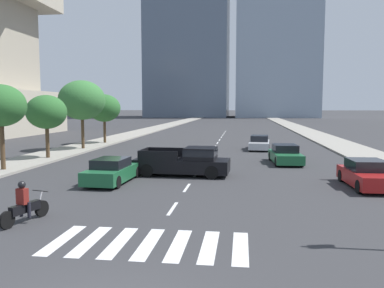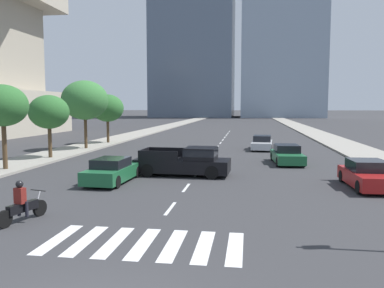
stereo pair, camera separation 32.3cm
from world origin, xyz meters
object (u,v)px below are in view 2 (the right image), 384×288
object	(u,v)px
sedan_green_2	(113,171)
street_tree_fourth	(107,108)
pickup_truck	(187,162)
street_tree_third	(85,100)
sedan_green_1	(287,155)
sedan_red_3	(368,175)
street_tree_second	(49,112)
street_tree_nearest	(3,106)
sedan_silver_0	(262,143)
motorcycle_lead	(22,206)

from	to	relation	value
sedan_green_2	street_tree_fourth	distance (m)	22.17
pickup_truck	street_tree_third	bearing A→B (deg)	136.45
sedan_green_1	sedan_red_3	xyz separation A→B (m)	(3.17, -7.94, 0.02)
street_tree_fourth	pickup_truck	bearing A→B (deg)	-57.27
sedan_red_3	street_tree_second	distance (m)	22.48
sedan_green_1	street_tree_third	xyz separation A→B (m)	(-17.77, 6.31, 4.00)
pickup_truck	street_tree_nearest	world-z (taller)	street_tree_nearest
pickup_truck	street_tree_third	world-z (taller)	street_tree_third
street_tree_third	sedan_silver_0	bearing A→B (deg)	8.43
sedan_green_1	street_tree_nearest	size ratio (longest dim) A/B	0.86
sedan_green_2	sedan_red_3	xyz separation A→B (m)	(13.07, 0.41, 0.02)
pickup_truck	street_tree_second	distance (m)	13.02
sedan_silver_0	street_tree_nearest	size ratio (longest dim) A/B	0.89
motorcycle_lead	sedan_silver_0	xyz separation A→B (m)	(9.10, 24.44, 0.02)
pickup_truck	sedan_silver_0	bearing A→B (deg)	74.48
sedan_silver_0	sedan_green_1	size ratio (longest dim) A/B	1.03
sedan_red_3	street_tree_fourth	xyz separation A→B (m)	(-20.94, 20.06, 3.22)
motorcycle_lead	street_tree_second	world-z (taller)	street_tree_second
sedan_red_3	street_tree_second	world-z (taller)	street_tree_second
motorcycle_lead	pickup_truck	distance (m)	10.83
sedan_green_2	street_tree_second	bearing A→B (deg)	46.90
sedan_green_1	street_tree_nearest	bearing A→B (deg)	-75.35
sedan_green_1	sedan_green_2	bearing A→B (deg)	-53.65
sedan_green_1	sedan_red_3	distance (m)	8.55
pickup_truck	sedan_green_1	size ratio (longest dim) A/B	1.23
sedan_green_2	street_tree_second	world-z (taller)	street_tree_second
sedan_green_2	street_tree_third	world-z (taller)	street_tree_third
motorcycle_lead	sedan_red_3	world-z (taller)	motorcycle_lead
street_tree_second	street_tree_fourth	bearing A→B (deg)	90.00
motorcycle_lead	sedan_silver_0	bearing A→B (deg)	-6.00
motorcycle_lead	sedan_green_1	world-z (taller)	motorcycle_lead
sedan_green_1	sedan_red_3	world-z (taller)	sedan_red_3
motorcycle_lead	sedan_silver_0	distance (m)	26.08
sedan_green_1	street_tree_fourth	size ratio (longest dim) A/B	0.88
street_tree_third	street_tree_fourth	xyz separation A→B (m)	(-0.00, 5.81, -0.76)
pickup_truck	street_tree_fourth	xyz separation A→B (m)	(-11.50, 17.89, 3.03)
sedan_green_1	street_tree_second	world-z (taller)	street_tree_second
sedan_green_1	motorcycle_lead	bearing A→B (deg)	-37.67
pickup_truck	street_tree_second	size ratio (longest dim) A/B	1.18
sedan_green_2	street_tree_fourth	xyz separation A→B (m)	(-7.86, 20.47, 3.24)
motorcycle_lead	sedan_green_2	world-z (taller)	motorcycle_lead
street_tree_nearest	street_tree_fourth	bearing A→B (deg)	90.00
street_tree_nearest	sedan_green_1	bearing A→B (deg)	18.43
pickup_truck	sedan_silver_0	world-z (taller)	pickup_truck
motorcycle_lead	street_tree_second	xyz separation A→B (m)	(-7.22, 15.39, 3.02)
street_tree_third	street_tree_fourth	size ratio (longest dim) A/B	1.21
street_tree_nearest	street_tree_fourth	world-z (taller)	street_tree_nearest
street_tree_fourth	street_tree_third	bearing A→B (deg)	-90.00
sedan_silver_0	street_tree_nearest	bearing A→B (deg)	-43.91
street_tree_third	street_tree_second	bearing A→B (deg)	-90.00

